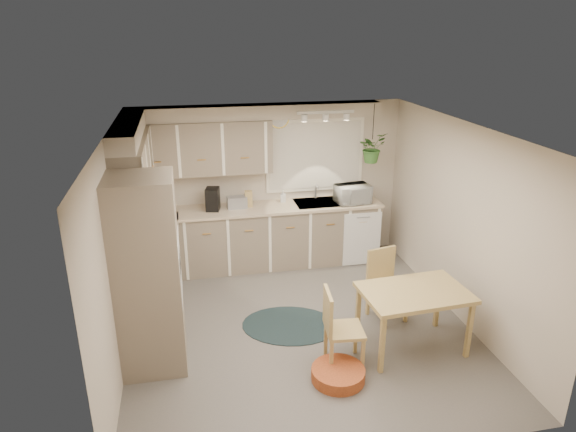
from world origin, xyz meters
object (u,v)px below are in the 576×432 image
at_px(pet_bed, 338,374).
at_px(microwave, 353,192).
at_px(chair_left, 345,328).
at_px(braided_rug, 290,325).
at_px(dining_table, 412,319).
at_px(chair_back, 388,287).

xyz_separation_m(pet_bed, microwave, (1.02, 2.75, 1.04)).
distance_m(chair_left, microwave, 2.72).
bearing_deg(chair_left, braided_rug, -147.62).
xyz_separation_m(braided_rug, microwave, (1.30, 1.65, 1.10)).
relative_size(chair_left, microwave, 1.75).
height_order(chair_left, braided_rug, chair_left).
relative_size(dining_table, microwave, 2.31).
distance_m(braided_rug, pet_bed, 1.13).
relative_size(braided_rug, microwave, 2.34).
relative_size(dining_table, braided_rug, 0.98).
height_order(braided_rug, pet_bed, pet_bed).
bearing_deg(microwave, dining_table, -99.17).
xyz_separation_m(chair_left, chair_back, (0.80, 0.77, 0.00)).
distance_m(chair_back, braided_rug, 1.30).
distance_m(dining_table, pet_bed, 1.08).
distance_m(chair_left, chair_back, 1.11).
relative_size(dining_table, chair_back, 1.31).
height_order(pet_bed, microwave, microwave).
bearing_deg(chair_back, dining_table, 80.26).
xyz_separation_m(dining_table, chair_left, (-0.83, -0.12, 0.08)).
bearing_deg(pet_bed, microwave, 69.62).
relative_size(chair_back, braided_rug, 0.75).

